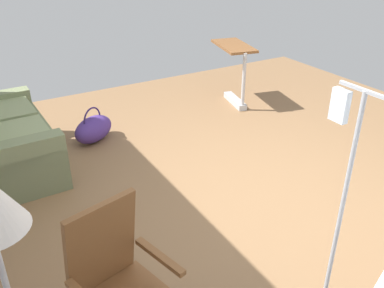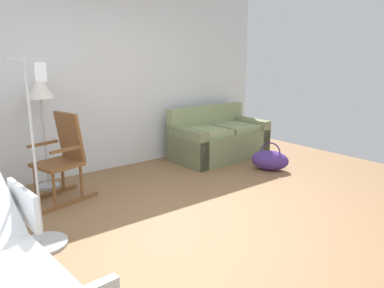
% 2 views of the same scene
% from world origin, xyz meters
% --- Properties ---
extents(ground_plane, '(7.23, 7.23, 0.00)m').
position_xyz_m(ground_plane, '(0.00, 0.00, 0.00)').
color(ground_plane, olive).
extents(back_wall, '(5.99, 0.10, 2.70)m').
position_xyz_m(back_wall, '(0.00, 2.53, 1.35)').
color(back_wall, silver).
rests_on(back_wall, ground).
extents(couch, '(1.62, 0.89, 0.85)m').
position_xyz_m(couch, '(1.80, 1.91, 0.31)').
color(couch, '#737D57').
rests_on(couch, ground).
extents(rocking_chair, '(0.85, 0.65, 1.05)m').
position_xyz_m(rocking_chair, '(-0.92, 1.67, 0.50)').
color(rocking_chair, brown).
rests_on(rocking_chair, ground).
extents(floor_lamp, '(0.34, 0.34, 1.48)m').
position_xyz_m(floor_lamp, '(-0.95, 2.20, 1.23)').
color(floor_lamp, '#B2B5BA').
rests_on(floor_lamp, ground).
extents(duffel_bag, '(0.57, 0.64, 0.43)m').
position_xyz_m(duffel_bag, '(1.93, 0.90, 0.15)').
color(duffel_bag, '#472D7A').
rests_on(duffel_bag, ground).
extents(iv_pole, '(0.44, 0.44, 1.69)m').
position_xyz_m(iv_pole, '(-1.49, 0.66, 0.25)').
color(iv_pole, '#B2B5BA').
rests_on(iv_pole, ground).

